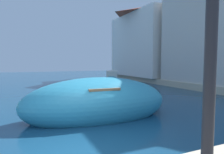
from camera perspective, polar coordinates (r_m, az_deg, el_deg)
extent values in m
plane|color=navy|center=(5.25, -7.55, -19.17)|extent=(80.00, 80.00, 0.00)
ellipsoid|color=teal|center=(15.89, -0.02, -1.96)|extent=(3.06, 4.43, 1.29)
cube|color=beige|center=(16.17, -0.01, 0.63)|extent=(1.36, 1.66, 0.62)
ellipsoid|color=teal|center=(7.63, -4.04, -7.43)|extent=(5.59, 2.45, 1.96)
cube|color=brown|center=(7.52, -4.07, -2.75)|extent=(1.18, 1.79, 0.08)
cube|color=white|center=(24.72, 11.64, 8.53)|extent=(6.79, 9.15, 6.90)
pyramid|color=#9E422D|center=(25.35, 11.79, 17.72)|extent=(7.20, 9.70, 1.22)
cylinder|color=black|center=(2.30, 26.14, 15.77)|extent=(0.12, 0.12, 4.12)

